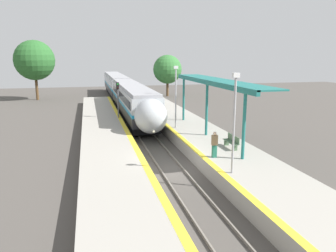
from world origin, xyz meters
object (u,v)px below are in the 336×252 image
Objects in this scene: platform_bench at (232,141)px; lamppost_mid at (176,93)px; train at (123,91)px; lamppost_near at (234,117)px; railway_signal at (118,100)px; person_waiting at (215,144)px.

platform_bench is 0.33× the size of lamppost_mid.
train is 8.57× the size of lamppost_near.
platform_bench is at bearing -80.74° from train.
lamppost_mid reaches higher than platform_bench.
railway_signal is at bearing 116.33° from platform_bench.
lamppost_near is (2.42, -31.98, 1.78)m from train.
train is 8.57× the size of lamppost_mid.
lamppost_near is (4.43, -17.64, 1.24)m from railway_signal.
platform_bench is 0.39× the size of railway_signal.
lamppost_near is at bearing -114.37° from platform_bench.
train is 27.81m from platform_bench.
lamppost_near reaches higher than person_waiting.
lamppost_near and lamppost_mid have the same top height.
train reaches higher than platform_bench.
platform_bench is 14.68m from railway_signal.
train is at bearing 94.93° from person_waiting.
train is 27.91× the size of person_waiting.
railway_signal is (-2.01, -14.33, 0.54)m from train.
platform_bench is at bearing 41.24° from person_waiting.
person_waiting is at bearing -85.07° from train.
railway_signal is at bearing 104.09° from lamppost_near.
person_waiting is (-1.96, -1.72, 0.37)m from platform_bench.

